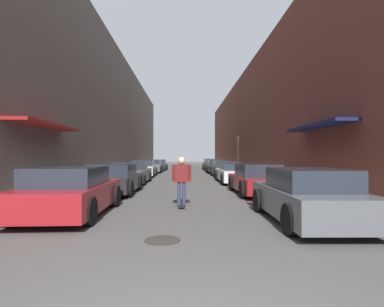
{
  "coord_description": "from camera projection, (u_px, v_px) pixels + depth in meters",
  "views": [
    {
      "loc": [
        0.03,
        -2.51,
        1.65
      ],
      "look_at": [
        0.39,
        11.49,
        1.77
      ],
      "focal_mm": 28.0,
      "sensor_mm": 36.0,
      "label": 1
    }
  ],
  "objects": [
    {
      "name": "parked_car_left_5",
      "position": [
        159.0,
        165.0,
        35.44
      ],
      "size": [
        1.97,
        4.42,
        1.26
      ],
      "color": "#232326",
      "rests_on": "ground"
    },
    {
      "name": "parked_car_right_2",
      "position": [
        234.0,
        173.0,
        18.48
      ],
      "size": [
        1.92,
        4.8,
        1.22
      ],
      "color": "silver",
      "rests_on": "ground"
    },
    {
      "name": "ground",
      "position": [
        184.0,
        176.0,
        24.75
      ],
      "size": [
        122.46,
        122.46,
        0.0
      ],
      "primitive_type": "plane",
      "color": "#4C4947"
    },
    {
      "name": "skateboarder",
      "position": [
        182.0,
        176.0,
        9.64
      ],
      "size": [
        0.62,
        0.78,
        1.63
      ],
      "color": "black",
      "rests_on": "ground"
    },
    {
      "name": "parked_car_right_3",
      "position": [
        224.0,
        169.0,
        23.84
      ],
      "size": [
        1.89,
        4.59,
        1.26
      ],
      "color": "#232326",
      "rests_on": "ground"
    },
    {
      "name": "parked_car_left_1",
      "position": [
        114.0,
        179.0,
        13.11
      ],
      "size": [
        2.06,
        4.04,
        1.3
      ],
      "color": "#232326",
      "rests_on": "ground"
    },
    {
      "name": "parked_car_left_3",
      "position": [
        144.0,
        169.0,
        24.06
      ],
      "size": [
        1.92,
        4.3,
        1.31
      ],
      "color": "#B7B7BC",
      "rests_on": "ground"
    },
    {
      "name": "parked_car_right_1",
      "position": [
        256.0,
        180.0,
        12.89
      ],
      "size": [
        1.87,
        4.34,
        1.31
      ],
      "color": "maroon",
      "rests_on": "ground"
    },
    {
      "name": "curb_strip_right",
      "position": [
        234.0,
        172.0,
        30.44
      ],
      "size": [
        1.8,
        55.66,
        0.12
      ],
      "color": "gray",
      "rests_on": "ground"
    },
    {
      "name": "parked_car_right_5",
      "position": [
        211.0,
        165.0,
        35.45
      ],
      "size": [
        1.99,
        4.64,
        1.35
      ],
      "color": "#232326",
      "rests_on": "ground"
    },
    {
      "name": "parked_car_right_4",
      "position": [
        216.0,
        167.0,
        29.53
      ],
      "size": [
        2.02,
        4.44,
        1.29
      ],
      "color": "black",
      "rests_on": "ground"
    },
    {
      "name": "parked_car_right_0",
      "position": [
        307.0,
        196.0,
        7.47
      ],
      "size": [
        1.94,
        4.31,
        1.34
      ],
      "color": "#515459",
      "rests_on": "ground"
    },
    {
      "name": "building_row_left",
      "position": [
        105.0,
        115.0,
        30.16
      ],
      "size": [
        4.9,
        55.66,
        11.57
      ],
      "color": "#564C47",
      "rests_on": "ground"
    },
    {
      "name": "manhole_cover",
      "position": [
        162.0,
        240.0,
        5.84
      ],
      "size": [
        0.7,
        0.7,
        0.02
      ],
      "color": "#332D28",
      "rests_on": "ground"
    },
    {
      "name": "traffic_light",
      "position": [
        238.0,
        150.0,
        30.86
      ],
      "size": [
        0.16,
        0.22,
        3.59
      ],
      "color": "#2D2D2D",
      "rests_on": "curb_strip_right"
    },
    {
      "name": "parked_car_left_4",
      "position": [
        152.0,
        166.0,
        29.77
      ],
      "size": [
        2.03,
        4.01,
        1.29
      ],
      "color": "#515459",
      "rests_on": "ground"
    },
    {
      "name": "building_row_right",
      "position": [
        262.0,
        123.0,
        30.56
      ],
      "size": [
        4.9,
        55.66,
        10.14
      ],
      "color": "brown",
      "rests_on": "ground"
    },
    {
      "name": "parked_car_left_2",
      "position": [
        131.0,
        173.0,
        18.09
      ],
      "size": [
        2.09,
        4.65,
        1.28
      ],
      "color": "#515459",
      "rests_on": "ground"
    },
    {
      "name": "parked_car_left_0",
      "position": [
        70.0,
        192.0,
        8.33
      ],
      "size": [
        2.08,
        4.37,
        1.35
      ],
      "color": "maroon",
      "rests_on": "ground"
    },
    {
      "name": "curb_strip_left",
      "position": [
        134.0,
        172.0,
        30.18
      ],
      "size": [
        1.8,
        55.66,
        0.12
      ],
      "color": "gray",
      "rests_on": "ground"
    }
  ]
}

